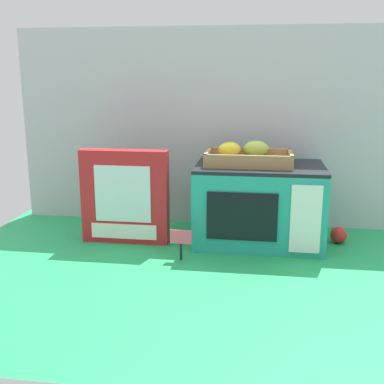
# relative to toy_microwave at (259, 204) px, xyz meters

# --- Properties ---
(ground_plane) EXTENTS (1.70, 1.70, 0.00)m
(ground_plane) POSITION_rel_toy_microwave_xyz_m (-0.15, -0.03, -0.14)
(ground_plane) COLOR #219E54
(ground_plane) RESTS_ON ground
(display_back_panel) EXTENTS (1.61, 0.03, 0.76)m
(display_back_panel) POSITION_rel_toy_microwave_xyz_m (-0.15, 0.22, 0.24)
(display_back_panel) COLOR #B7BABF
(display_back_panel) RESTS_ON ground
(toy_microwave) EXTENTS (0.44, 0.30, 0.28)m
(toy_microwave) POSITION_rel_toy_microwave_xyz_m (0.00, 0.00, 0.00)
(toy_microwave) COLOR teal
(toy_microwave) RESTS_ON ground
(food_groups_crate) EXTENTS (0.29, 0.17, 0.08)m
(food_groups_crate) POSITION_rel_toy_microwave_xyz_m (-0.04, 0.01, 0.16)
(food_groups_crate) COLOR #A37F51
(food_groups_crate) RESTS_ON toy_microwave
(cookie_set_box) EXTENTS (0.31, 0.06, 0.33)m
(cookie_set_box) POSITION_rel_toy_microwave_xyz_m (-0.46, -0.07, 0.03)
(cookie_set_box) COLOR red
(cookie_set_box) RESTS_ON ground
(price_sign) EXTENTS (0.07, 0.01, 0.10)m
(price_sign) POSITION_rel_toy_microwave_xyz_m (-0.24, -0.21, -0.07)
(price_sign) COLOR black
(price_sign) RESTS_ON ground
(loose_toy_apple) EXTENTS (0.06, 0.06, 0.06)m
(loose_toy_apple) POSITION_rel_toy_microwave_xyz_m (0.28, 0.02, -0.11)
(loose_toy_apple) COLOR red
(loose_toy_apple) RESTS_ON ground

